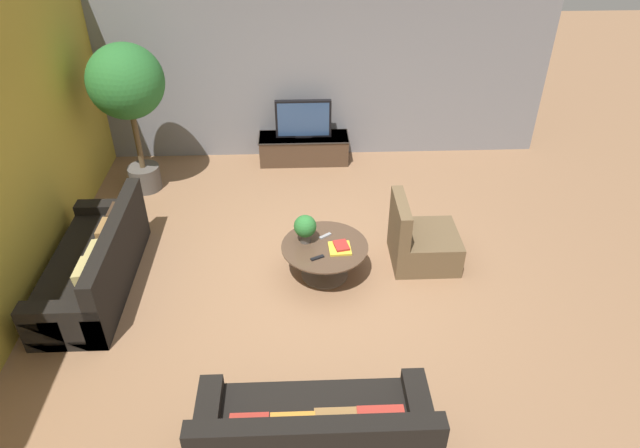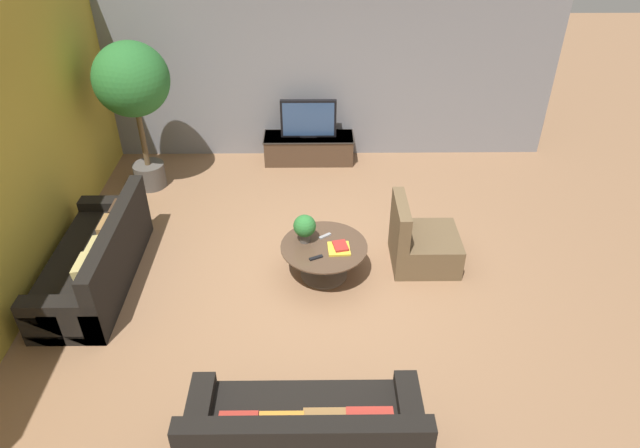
% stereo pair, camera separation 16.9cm
% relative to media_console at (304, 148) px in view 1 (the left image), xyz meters
% --- Properties ---
extents(ground_plane, '(24.00, 24.00, 0.00)m').
position_rel_media_console_xyz_m(ground_plane, '(0.11, -2.94, -0.23)').
color(ground_plane, '#8C6647').
extents(back_wall_stone, '(7.40, 0.12, 3.00)m').
position_rel_media_console_xyz_m(back_wall_stone, '(0.11, 0.32, 1.27)').
color(back_wall_stone, slate).
rests_on(back_wall_stone, ground).
extents(side_wall_left, '(0.12, 7.40, 3.00)m').
position_rel_media_console_xyz_m(side_wall_left, '(-3.15, -2.74, 1.27)').
color(side_wall_left, gold).
rests_on(side_wall_left, ground).
extents(media_console, '(1.43, 0.50, 0.44)m').
position_rel_media_console_xyz_m(media_console, '(0.00, 0.00, 0.00)').
color(media_console, '#473323').
rests_on(media_console, ground).
extents(television, '(0.87, 0.13, 0.60)m').
position_rel_media_console_xyz_m(television, '(0.00, -0.00, 0.50)').
color(television, black).
rests_on(television, media_console).
extents(coffee_table, '(1.02, 1.02, 0.43)m').
position_rel_media_console_xyz_m(coffee_table, '(0.20, -2.90, 0.08)').
color(coffee_table, '#756656').
rests_on(coffee_table, ground).
extents(couch_by_wall, '(0.84, 2.11, 0.84)m').
position_rel_media_console_xyz_m(couch_by_wall, '(-2.46, -2.98, 0.06)').
color(couch_by_wall, black).
rests_on(couch_by_wall, ground).
extents(couch_near_entry, '(1.96, 0.84, 0.84)m').
position_rel_media_console_xyz_m(couch_near_entry, '(0.00, -5.33, 0.06)').
color(couch_near_entry, black).
rests_on(couch_near_entry, ground).
extents(armchair_wicker, '(0.80, 0.76, 0.86)m').
position_rel_media_console_xyz_m(armchair_wicker, '(1.38, -2.66, 0.04)').
color(armchair_wicker, brown).
rests_on(armchair_wicker, ground).
extents(potted_palm_tall, '(1.03, 1.03, 2.17)m').
position_rel_media_console_xyz_m(potted_palm_tall, '(-2.38, -0.77, 1.33)').
color(potted_palm_tall, '#514C47').
rests_on(potted_palm_tall, ground).
extents(potted_plant_tabletop, '(0.26, 0.26, 0.35)m').
position_rel_media_console_xyz_m(potted_plant_tabletop, '(-0.03, -2.80, 0.41)').
color(potted_plant_tabletop, '#514C47').
rests_on(potted_plant_tabletop, coffee_table).
extents(book_stack, '(0.26, 0.27, 0.05)m').
position_rel_media_console_xyz_m(book_stack, '(0.37, -2.97, 0.23)').
color(book_stack, gold).
rests_on(book_stack, coffee_table).
extents(remote_black, '(0.16, 0.10, 0.02)m').
position_rel_media_console_xyz_m(remote_black, '(0.10, -3.14, 0.22)').
color(remote_black, black).
rests_on(remote_black, coffee_table).
extents(remote_silver, '(0.15, 0.13, 0.02)m').
position_rel_media_console_xyz_m(remote_silver, '(0.21, -2.72, 0.22)').
color(remote_silver, gray).
rests_on(remote_silver, coffee_table).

